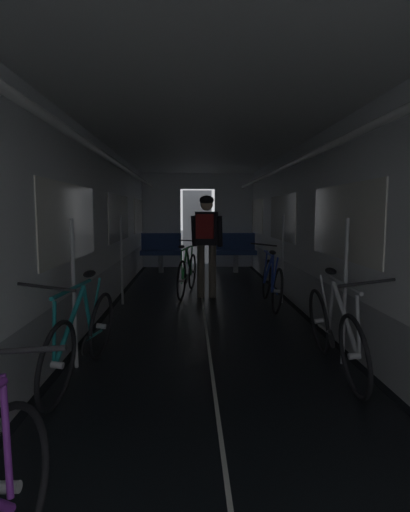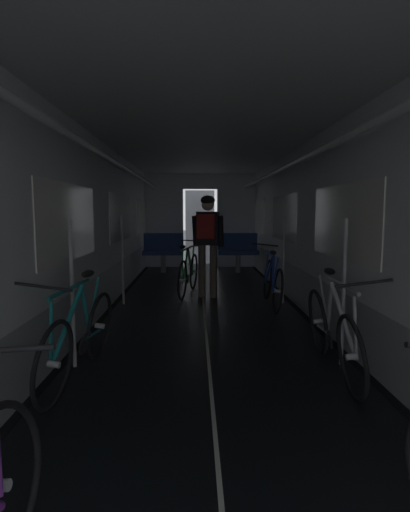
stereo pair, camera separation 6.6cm
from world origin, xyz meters
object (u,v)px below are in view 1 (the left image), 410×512
(bicycle_silver, at_px, (335,331))
(person_cyclist_aisle, at_px, (206,235))
(bench_seat_far_right, at_px, (235,249))
(bench_seat_far_left, at_px, (161,249))
(bicycle_green_in_aisle, at_px, (187,273))
(bicycle_blue, at_px, (271,282))
(bicycle_teal, at_px, (82,337))

(bicycle_silver, bearing_deg, person_cyclist_aisle, 107.92)
(bench_seat_far_right, bearing_deg, bicycle_silver, -87.92)
(person_cyclist_aisle, bearing_deg, bench_seat_far_left, 108.55)
(bench_seat_far_left, xyz_separation_m, bicycle_green_in_aisle, (0.65, -2.65, -0.18))
(bicycle_silver, bearing_deg, bicycle_green_in_aisle, 111.46)
(bench_seat_far_right, xyz_separation_m, person_cyclist_aisle, (-0.82, -2.92, 0.50))
(bench_seat_far_right, xyz_separation_m, bicycle_blue, (0.16, -3.57, -0.19))
(bicycle_silver, relative_size, bicycle_green_in_aisle, 1.01)
(bicycle_silver, distance_m, bicycle_green_in_aisle, 3.76)
(bicycle_teal, xyz_separation_m, bicycle_green_in_aisle, (0.88, 3.61, 0.00))
(bicycle_silver, height_order, person_cyclist_aisle, person_cyclist_aisle)
(bicycle_blue, relative_size, bicycle_silver, 1.00)
(bench_seat_far_right, xyz_separation_m, bicycle_green_in_aisle, (-1.15, -2.65, -0.18))
(bench_seat_far_left, bearing_deg, bench_seat_far_right, 0.00)
(bicycle_silver, bearing_deg, bicycle_teal, -177.21)
(bench_seat_far_left, height_order, bench_seat_far_right, same)
(bicycle_silver, height_order, bicycle_teal, bicycle_silver)
(person_cyclist_aisle, height_order, bicycle_green_in_aisle, person_cyclist_aisle)
(bicycle_blue, height_order, bicycle_teal, same)
(bench_seat_far_left, relative_size, bench_seat_far_right, 1.00)
(bench_seat_far_right, height_order, bicycle_green_in_aisle, bench_seat_far_right)
(bicycle_blue, relative_size, person_cyclist_aisle, 0.98)
(bicycle_blue, bearing_deg, person_cyclist_aisle, 146.42)
(bench_seat_far_left, bearing_deg, bicycle_green_in_aisle, -76.25)
(bench_seat_far_left, xyz_separation_m, bicycle_teal, (-0.23, -6.26, -0.19))
(bicycle_silver, distance_m, bicycle_teal, 2.26)
(bicycle_silver, xyz_separation_m, bicycle_green_in_aisle, (-1.37, 3.50, 0.00))
(bench_seat_far_left, relative_size, person_cyclist_aisle, 0.57)
(bicycle_blue, distance_m, bicycle_green_in_aisle, 1.60)
(bicycle_blue, bearing_deg, bicycle_green_in_aisle, 144.98)
(bench_seat_far_left, bearing_deg, bicycle_blue, -61.23)
(bench_seat_far_right, xyz_separation_m, bicycle_teal, (-2.03, -6.26, -0.19))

